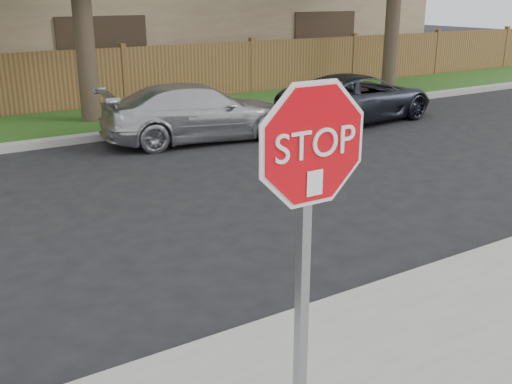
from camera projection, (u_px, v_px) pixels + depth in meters
ground at (161, 362)px, 5.04m from camera, size 90.00×90.00×0.00m
stop_sign at (309, 198)px, 3.46m from camera, size 1.01×0.13×2.55m
sedan_right at (199, 112)px, 12.49m from camera, size 4.25×2.20×1.18m
sedan_far_right at (357, 97)px, 14.40m from camera, size 4.28×2.35×1.13m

